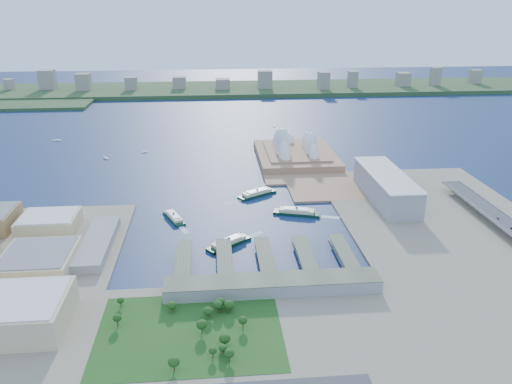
{
  "coord_description": "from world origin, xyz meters",
  "views": [
    {
      "loc": [
        -36.61,
        -531.39,
        255.02
      ],
      "look_at": [
        18.89,
        82.72,
        18.0
      ],
      "focal_mm": 35.0,
      "sensor_mm": 36.0,
      "label": 1
    }
  ],
  "objects": [
    {
      "name": "ferry_d",
      "position": [
        67.42,
        45.03,
        5.56
      ],
      "size": [
        60.61,
        31.2,
        11.12
      ],
      "primitive_type": null,
      "rotation": [
        0.0,
        0.0,
        1.28
      ],
      "color": "black",
      "rests_on": "ground"
    },
    {
      "name": "ferry_wharves",
      "position": [
        14.0,
        -75.0,
        4.65
      ],
      "size": [
        184.0,
        90.0,
        9.3
      ],
      "primitive_type": null,
      "color": "#4B533F",
      "rests_on": "ground"
    },
    {
      "name": "west_buildings",
      "position": [
        -250.0,
        -70.0,
        16.5
      ],
      "size": [
        200.0,
        280.0,
        27.0
      ],
      "primitive_type": null,
      "color": "olive",
      "rests_on": "west_land"
    },
    {
      "name": "far_shore",
      "position": [
        0.0,
        980.0,
        6.0
      ],
      "size": [
        2200.0,
        260.0,
        12.0
      ],
      "primitive_type": "cube",
      "color": "#2D4926",
      "rests_on": "ground"
    },
    {
      "name": "opera_house",
      "position": [
        105.0,
        280.0,
        32.0
      ],
      "size": [
        134.0,
        180.0,
        58.0
      ],
      "primitive_type": null,
      "color": "white",
      "rests_on": "peninsula"
    },
    {
      "name": "ferry_c",
      "position": [
        -21.97,
        -33.05,
        5.2
      ],
      "size": [
        52.06,
        44.73,
        10.4
      ],
      "primitive_type": null,
      "rotation": [
        0.0,
        0.0,
        2.23
      ],
      "color": "black",
      "rests_on": "ground"
    },
    {
      "name": "park",
      "position": [
        -60.0,
        -190.0,
        11.0
      ],
      "size": [
        150.0,
        110.0,
        16.0
      ],
      "primitive_type": null,
      "color": "#194714",
      "rests_on": "south_land"
    },
    {
      "name": "ground",
      "position": [
        0.0,
        0.0,
        0.0
      ],
      "size": [
        3000.0,
        3000.0,
        0.0
      ],
      "primitive_type": "plane",
      "color": "#0E2044",
      "rests_on": "ground"
    },
    {
      "name": "peninsula",
      "position": [
        107.5,
        260.0,
        1.5
      ],
      "size": [
        135.0,
        220.0,
        3.0
      ],
      "primitive_type": "cube",
      "color": "#977052",
      "rests_on": "ground"
    },
    {
      "name": "boat_d",
      "position": [
        -337.77,
        441.48,
        1.35
      ],
      "size": [
        16.13,
        3.96,
        2.71
      ],
      "primitive_type": null,
      "rotation": [
        0.0,
        0.0,
        1.6
      ],
      "color": "white",
      "rests_on": "ground"
    },
    {
      "name": "car_b",
      "position": [
        296.0,
        -50.51,
        15.46
      ],
      "size": [
        1.28,
        3.68,
        1.21
      ],
      "primitive_type": "imported",
      "color": "slate",
      "rests_on": "expressway"
    },
    {
      "name": "toaster_building",
      "position": [
        195.0,
        80.0,
        20.5
      ],
      "size": [
        45.0,
        155.0,
        35.0
      ],
      "primitive_type": "cube",
      "color": "gray",
      "rests_on": "east_land"
    },
    {
      "name": "terminal_building",
      "position": [
        15.0,
        -135.0,
        9.0
      ],
      "size": [
        200.0,
        28.0,
        12.0
      ],
      "primitive_type": "cube",
      "color": "gray",
      "rests_on": "south_land"
    },
    {
      "name": "boat_a",
      "position": [
        -220.67,
        312.8,
        1.46
      ],
      "size": [
        11.88,
        14.47,
        2.91
      ],
      "primitive_type": null,
      "rotation": [
        0.0,
        0.0,
        0.62
      ],
      "color": "white",
      "rests_on": "ground"
    },
    {
      "name": "boat_c",
      "position": [
        167.08,
        393.33,
        1.26
      ],
      "size": [
        9.04,
        11.1,
        2.52
      ],
      "primitive_type": null,
      "rotation": [
        0.0,
        0.0,
        2.54
      ],
      "color": "white",
      "rests_on": "ground"
    },
    {
      "name": "east_land",
      "position": [
        240.0,
        -50.0,
        1.5
      ],
      "size": [
        240.0,
        500.0,
        3.0
      ],
      "primitive_type": "cube",
      "color": "gray",
      "rests_on": "ground"
    },
    {
      "name": "car_c",
      "position": [
        296.0,
        -22.46,
        15.48
      ],
      "size": [
        1.78,
        4.37,
        1.27
      ],
      "primitive_type": "imported",
      "color": "slate",
      "rests_on": "expressway"
    },
    {
      "name": "boat_b",
      "position": [
        -159.02,
        343.26,
        1.28
      ],
      "size": [
        9.95,
        7.37,
        2.56
      ],
      "primitive_type": null,
      "rotation": [
        0.0,
        0.0,
        2.06
      ],
      "color": "white",
      "rests_on": "ground"
    },
    {
      "name": "boat_e",
      "position": [
        98.18,
        517.63,
        1.17
      ],
      "size": [
        4.11,
        9.81,
        2.34
      ],
      "primitive_type": null,
      "rotation": [
        0.0,
        0.0,
        0.12
      ],
      "color": "white",
      "rests_on": "ground"
    },
    {
      "name": "ferry_a",
      "position": [
        -87.45,
        43.89,
        4.72
      ],
      "size": [
        31.39,
        50.92,
        9.45
      ],
      "primitive_type": null,
      "rotation": [
        0.0,
        0.0,
        0.41
      ],
      "color": "black",
      "rests_on": "ground"
    },
    {
      "name": "ferry_b",
      "position": [
        23.33,
        114.99,
        5.46
      ],
      "size": [
        56.91,
        42.77,
        10.92
      ],
      "primitive_type": null,
      "rotation": [
        0.0,
        0.0,
        -1.02
      ],
      "color": "black",
      "rests_on": "ground"
    },
    {
      "name": "south_land",
      "position": [
        0.0,
        -210.0,
        1.5
      ],
      "size": [
        720.0,
        180.0,
        3.0
      ],
      "primitive_type": "cube",
      "color": "gray",
      "rests_on": "ground"
    },
    {
      "name": "far_skyline",
      "position": [
        0.0,
        960.0,
        39.5
      ],
      "size": [
        1900.0,
        140.0,
        55.0
      ],
      "primitive_type": null,
      "color": "gray",
      "rests_on": "far_shore"
    }
  ]
}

